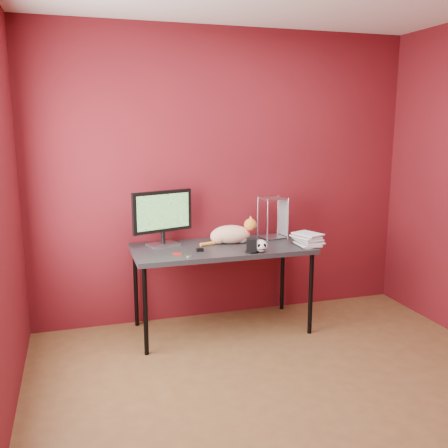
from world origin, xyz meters
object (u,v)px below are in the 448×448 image
object	(u,v)px
book_stack	(301,177)
cat	(231,234)
monitor	(163,215)
speaker	(252,246)
skull_mug	(261,246)
desk	(222,252)

from	to	relation	value
book_stack	cat	bearing A→B (deg)	152.95
book_stack	monitor	bearing A→B (deg)	162.27
speaker	book_stack	size ratio (longest dim) A/B	0.10
monitor	skull_mug	xyz separation A→B (m)	(0.71, -0.46, -0.21)
speaker	monitor	bearing A→B (deg)	163.18
book_stack	desk	bearing A→B (deg)	163.46
desk	cat	bearing A→B (deg)	35.02
desk	book_stack	world-z (taller)	book_stack
speaker	cat	bearing A→B (deg)	117.18
speaker	book_stack	xyz separation A→B (m)	(0.46, 0.09, 0.53)
monitor	cat	world-z (taller)	monitor
cat	skull_mug	size ratio (longest dim) A/B	4.67
skull_mug	book_stack	distance (m)	0.67
desk	speaker	bearing A→B (deg)	-58.57
desk	book_stack	distance (m)	0.91
speaker	book_stack	bearing A→B (deg)	28.97
desk	speaker	xyz separation A→B (m)	(0.17, -0.28, 0.10)
skull_mug	cat	bearing A→B (deg)	118.75
monitor	speaker	world-z (taller)	monitor
monitor	book_stack	world-z (taller)	book_stack
monitor	speaker	xyz separation A→B (m)	(0.64, -0.44, -0.21)
cat	book_stack	bearing A→B (deg)	-16.92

